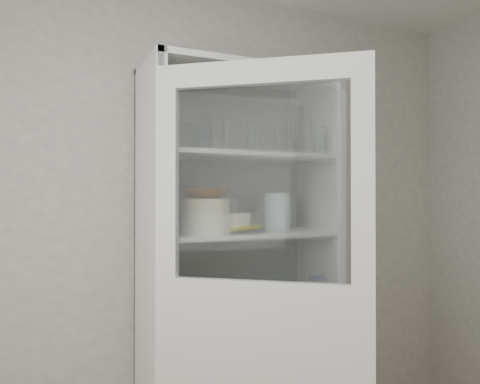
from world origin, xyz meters
name	(u,v)px	position (x,y,z in m)	size (l,w,h in m)	color
wall_back	(189,223)	(0.00, 1.50, 1.30)	(3.60, 0.02, 2.60)	#A2A09C
pantry_cabinet	(235,291)	(0.20, 1.34, 0.94)	(1.00, 0.45, 2.10)	white
cupboard_door	(260,337)	(0.05, 0.76, 0.87)	(0.72, 0.60, 2.00)	white
tumbler_0	(188,136)	(-0.13, 1.13, 1.72)	(0.06, 0.06, 0.13)	silver
tumbler_1	(230,135)	(0.07, 1.12, 1.74)	(0.08, 0.08, 0.15)	silver
tumbler_2	(204,134)	(-0.06, 1.12, 1.74)	(0.07, 0.07, 0.15)	silver
tumbler_3	(253,138)	(0.21, 1.14, 1.73)	(0.07, 0.07, 0.14)	silver
tumbler_4	(253,138)	(0.22, 1.17, 1.74)	(0.08, 0.08, 0.15)	silver
tumbler_5	(280,138)	(0.36, 1.13, 1.74)	(0.08, 0.08, 0.16)	silver
tumbler_6	(320,141)	(0.61, 1.14, 1.74)	(0.08, 0.08, 0.15)	silver
tumbler_7	(179,138)	(-0.13, 1.27, 1.73)	(0.07, 0.07, 0.14)	silver
tumbler_8	(162,138)	(-0.21, 1.29, 1.73)	(0.07, 0.07, 0.13)	silver
tumbler_9	(205,139)	(-0.01, 1.25, 1.73)	(0.07, 0.07, 0.13)	silver
goblet_0	(205,138)	(0.04, 1.38, 1.75)	(0.08, 0.08, 0.18)	silver
goblet_1	(191,138)	(-0.04, 1.38, 1.75)	(0.08, 0.08, 0.17)	silver
goblet_2	(271,143)	(0.43, 1.36, 1.74)	(0.07, 0.07, 0.15)	silver
goblet_3	(283,144)	(0.52, 1.38, 1.74)	(0.07, 0.07, 0.16)	silver
plate_stack_front	(205,224)	(-0.02, 1.21, 1.31)	(0.24, 0.24, 0.10)	white
plate_stack_back	(203,220)	(0.04, 1.39, 1.32)	(0.21, 0.21, 0.11)	white
cream_bowl	(205,206)	(-0.02, 1.21, 1.40)	(0.23, 0.23, 0.07)	beige
terracotta_bowl	(205,193)	(-0.02, 1.21, 1.46)	(0.22, 0.22, 0.05)	brown
glass_platter	(235,230)	(0.16, 1.26, 1.27)	(0.32, 0.32, 0.02)	silver
yellow_trivet	(235,227)	(0.16, 1.26, 1.29)	(0.18, 0.18, 0.01)	yellow
white_ramekin	(235,219)	(0.16, 1.26, 1.33)	(0.16, 0.16, 0.07)	white
grey_bowl_stack	(277,212)	(0.43, 1.29, 1.36)	(0.15, 0.15, 0.20)	silver
mug_blue	(313,295)	(0.61, 1.22, 0.91)	(0.12, 0.12, 0.09)	#0B178E
mug_teal	(270,295)	(0.39, 1.30, 0.91)	(0.10, 0.10, 0.10)	teal
mug_white	(296,301)	(0.45, 1.14, 0.90)	(0.09, 0.09, 0.09)	white
teal_jar	(228,298)	(0.15, 1.31, 0.91)	(0.09, 0.09, 0.11)	teal
measuring_cups	(193,314)	(-0.08, 1.20, 0.88)	(0.09, 0.09, 0.04)	#BBBBBB
white_canister	(161,301)	(-0.21, 1.31, 0.93)	(0.12, 0.12, 0.14)	white
cream_dish	(220,384)	(0.08, 1.25, 0.50)	(0.26, 0.26, 0.08)	beige
tin_box	(250,381)	(0.24, 1.24, 0.49)	(0.20, 0.14, 0.06)	#ABABAE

